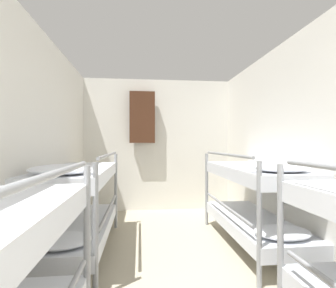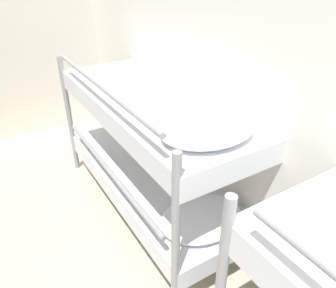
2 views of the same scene
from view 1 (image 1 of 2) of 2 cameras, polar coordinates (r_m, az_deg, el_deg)
wall_left at (r=2.33m, az=-32.14°, el=-0.30°), size 0.06×5.40×2.36m
wall_right at (r=2.68m, az=32.30°, el=-0.26°), size 0.06×5.40×2.36m
wall_back at (r=4.78m, az=-2.29°, el=-0.16°), size 2.75×0.06×2.36m
bunk_stack_left_far at (r=3.01m, az=-19.13°, el=-11.85°), size 0.67×1.76×1.09m
bunk_stack_right_far at (r=3.21m, az=18.31°, el=-11.09°), size 0.67×1.76×1.09m
hanging_coat at (r=4.64m, az=-5.63°, el=5.79°), size 0.44×0.12×0.90m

